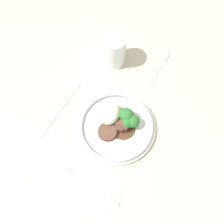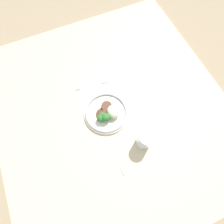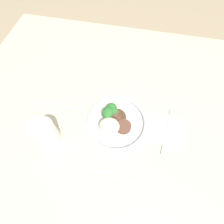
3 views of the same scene
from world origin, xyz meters
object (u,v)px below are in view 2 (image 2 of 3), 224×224
object	(u,v)px
spoon	(122,167)
fork	(95,85)
knife	(136,100)
plate	(107,113)
juice_glass	(145,140)

from	to	relation	value
spoon	fork	bearing A→B (deg)	175.33
knife	spoon	xyz separation A→B (m)	(0.30, -0.23, 0.00)
plate	juice_glass	xyz separation A→B (m)	(0.21, 0.11, 0.03)
juice_glass	spoon	world-z (taller)	juice_glass
juice_glass	spoon	size ratio (longest dim) A/B	0.71
knife	juice_glass	bearing A→B (deg)	-12.37
fork	knife	xyz separation A→B (m)	(0.18, 0.18, -0.00)
plate	spoon	bearing A→B (deg)	-8.22
juice_glass	knife	distance (m)	0.25
plate	spoon	world-z (taller)	plate
fork	juice_glass	bearing A→B (deg)	-69.66
plate	knife	xyz separation A→B (m)	(-0.02, 0.19, -0.02)
plate	knife	size ratio (longest dim) A/B	1.10
plate	fork	xyz separation A→B (m)	(-0.20, 0.01, -0.02)
juice_glass	spoon	bearing A→B (deg)	-66.24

